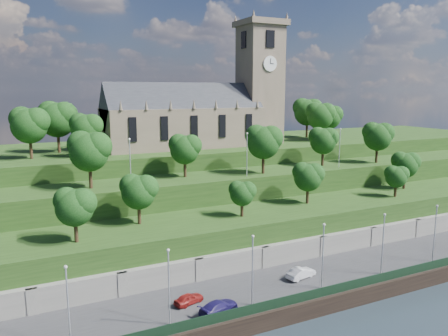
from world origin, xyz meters
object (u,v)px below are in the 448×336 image
car_left (189,299)px  car_right (219,307)px  car_middle (301,273)px  church (205,110)px

car_left → car_right: (2.25, -3.42, 0.09)m
car_left → car_middle: (15.95, 0.18, 0.09)m
car_left → car_right: 4.10m
car_middle → car_right: 14.16m
church → car_middle: bearing=-94.8°
car_middle → car_right: bearing=93.5°
church → car_middle: church is taller
car_left → car_right: size_ratio=0.75×
car_left → church: bearing=-42.5°
church → car_right: size_ratio=7.85×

